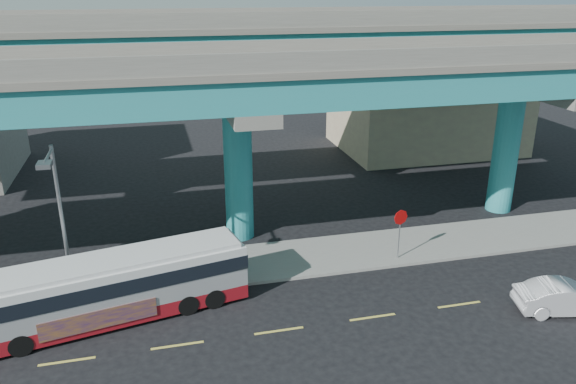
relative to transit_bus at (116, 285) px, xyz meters
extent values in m
plane|color=black|center=(6.20, -2.26, -1.50)|extent=(120.00, 120.00, 0.00)
cube|color=gray|center=(6.20, 3.24, -1.43)|extent=(70.00, 4.00, 0.15)
cube|color=#D8C64C|center=(-1.80, -2.56, -1.50)|extent=(2.00, 0.12, 0.01)
cube|color=#D8C64C|center=(2.20, -2.56, -1.50)|extent=(2.00, 0.12, 0.01)
cube|color=#D8C64C|center=(6.20, -2.56, -1.50)|extent=(2.00, 0.12, 0.01)
cube|color=#D8C64C|center=(10.20, -2.56, -1.50)|extent=(2.00, 0.12, 0.01)
cube|color=#D8C64C|center=(14.20, -2.56, -1.50)|extent=(2.00, 0.12, 0.01)
cube|color=#D8C64C|center=(18.20, -2.56, -1.50)|extent=(2.00, 0.12, 0.01)
cylinder|color=teal|center=(6.20, 6.74, 2.20)|extent=(1.50, 1.50, 7.40)
cube|color=gray|center=(6.20, 6.74, 6.20)|extent=(2.00, 12.00, 0.60)
cube|color=gray|center=(6.20, 10.24, 7.10)|extent=(1.80, 5.00, 1.20)
cylinder|color=teal|center=(22.20, 6.74, 2.20)|extent=(1.50, 1.50, 7.40)
cube|color=gray|center=(22.20, 6.74, 6.20)|extent=(2.00, 12.00, 0.60)
cube|color=gray|center=(22.20, 10.24, 7.10)|extent=(1.80, 5.00, 1.20)
cube|color=teal|center=(6.20, 3.24, 7.20)|extent=(52.00, 5.00, 1.40)
cube|color=gray|center=(6.20, 3.24, 8.05)|extent=(52.00, 5.40, 0.30)
cube|color=gray|center=(6.20, 0.74, 8.60)|extent=(52.00, 0.25, 0.80)
cube|color=gray|center=(6.20, 5.74, 8.60)|extent=(52.00, 0.25, 0.80)
cube|color=teal|center=(6.20, 10.24, 8.40)|extent=(52.00, 5.00, 1.40)
cube|color=gray|center=(6.20, 10.24, 9.25)|extent=(52.00, 5.40, 0.30)
cube|color=gray|center=(6.20, 7.74, 9.80)|extent=(52.00, 0.25, 0.80)
cube|color=gray|center=(6.20, 12.74, 9.80)|extent=(52.00, 0.25, 0.80)
cube|color=tan|center=(24.20, 20.74, 2.00)|extent=(14.00, 10.00, 7.00)
cube|color=black|center=(24.20, 15.64, 4.10)|extent=(12.00, 0.25, 1.20)
cube|color=maroon|center=(-0.01, 0.00, -1.02)|extent=(10.87, 4.38, 0.62)
cube|color=#A8A8AC|center=(-0.01, 0.00, -0.04)|extent=(10.87, 4.38, 1.33)
cube|color=black|center=(-0.01, 0.00, 0.40)|extent=(10.94, 4.44, 0.62)
cube|color=silver|center=(-0.01, 0.00, 0.89)|extent=(10.87, 4.38, 0.35)
cube|color=silver|center=(-0.01, 0.00, 1.15)|extent=(10.43, 4.05, 0.18)
cube|color=black|center=(5.21, 1.09, 0.27)|extent=(0.47, 1.98, 1.06)
cube|color=#26145A|center=(-0.65, -1.31, -0.69)|extent=(4.35, 0.95, 0.80)
cylinder|color=black|center=(-3.45, -1.76, -1.06)|extent=(0.92, 0.44, 0.89)
cylinder|color=black|center=(-3.86, 0.24, -1.06)|extent=(0.92, 0.44, 0.89)
cylinder|color=black|center=(2.80, -0.46, -1.06)|extent=(0.92, 0.44, 0.89)
cylinder|color=black|center=(2.38, 1.54, -1.06)|extent=(0.92, 0.44, 0.89)
cylinder|color=black|center=(3.92, -0.22, -1.06)|extent=(0.92, 0.44, 0.89)
cylinder|color=black|center=(3.51, 1.77, -1.06)|extent=(0.92, 0.44, 0.89)
imported|color=silver|center=(18.18, -4.12, -0.82)|extent=(3.24, 4.75, 1.36)
cylinder|color=gray|center=(-1.95, 1.74, 2.11)|extent=(0.16, 0.16, 6.92)
cylinder|color=gray|center=(-1.95, 0.80, 5.38)|extent=(0.12, 1.87, 0.12)
cube|color=gray|center=(-1.95, -0.14, 5.33)|extent=(0.50, 0.70, 0.18)
cylinder|color=gray|center=(13.35, 1.94, -0.23)|extent=(0.06, 0.06, 2.25)
cylinder|color=#B20A0A|center=(13.35, 1.91, 0.84)|extent=(0.77, 0.19, 0.78)
camera|label=1|loc=(1.92, -21.14, 11.50)|focal=35.00mm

